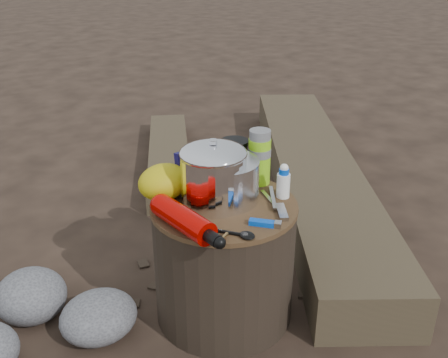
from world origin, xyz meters
TOP-DOWN VIEW (x-y plane):
  - ground at (0.00, 0.00)m, footprint 60.00×60.00m
  - stump at (0.00, 0.00)m, footprint 0.43×0.43m
  - log_main at (0.88, 0.43)m, footprint 1.53×1.87m
  - log_small at (0.50, 1.12)m, footprint 0.76×1.05m
  - foil_windscreen at (0.02, 0.02)m, footprint 0.21×0.21m
  - camping_pot at (-0.02, 0.02)m, footprint 0.19×0.19m
  - fuel_bottle at (-0.18, -0.05)m, footprint 0.08×0.28m
  - thermos at (0.18, 0.05)m, footprint 0.07×0.07m
  - travel_mug at (0.14, 0.12)m, footprint 0.09×0.09m
  - stuff_sack at (-0.12, 0.14)m, footprint 0.16×0.13m
  - food_pouch at (-0.01, 0.16)m, footprint 0.10×0.03m
  - lighter at (0.01, -0.16)m, footprint 0.07×0.08m
  - multitool at (0.09, -0.15)m, footprint 0.07×0.09m
  - pot_grabber at (0.12, -0.08)m, footprint 0.10×0.14m
  - spork at (-0.10, -0.13)m, footprint 0.11×0.14m
  - squeeze_bottle at (0.17, -0.07)m, footprint 0.04×0.04m

SIDE VIEW (x-z plane):
  - ground at x=0.00m, z-range 0.00..0.00m
  - log_small at x=0.50m, z-range 0.00..0.09m
  - log_main at x=0.88m, z-range 0.00..0.18m
  - stump at x=0.00m, z-range 0.00..0.40m
  - spork at x=-0.10m, z-range 0.40..0.41m
  - multitool at x=0.09m, z-range 0.40..0.41m
  - pot_grabber at x=0.12m, z-range 0.40..0.41m
  - lighter at x=0.01m, z-range 0.40..0.41m
  - fuel_bottle at x=-0.18m, z-range 0.40..0.46m
  - squeeze_bottle at x=0.17m, z-range 0.40..0.49m
  - stuff_sack at x=-0.12m, z-range 0.40..0.51m
  - food_pouch at x=-0.01m, z-range 0.40..0.52m
  - foil_windscreen at x=0.02m, z-range 0.40..0.53m
  - travel_mug at x=0.14m, z-range 0.40..0.53m
  - thermos at x=0.18m, z-range 0.40..0.57m
  - camping_pot at x=-0.02m, z-range 0.40..0.59m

